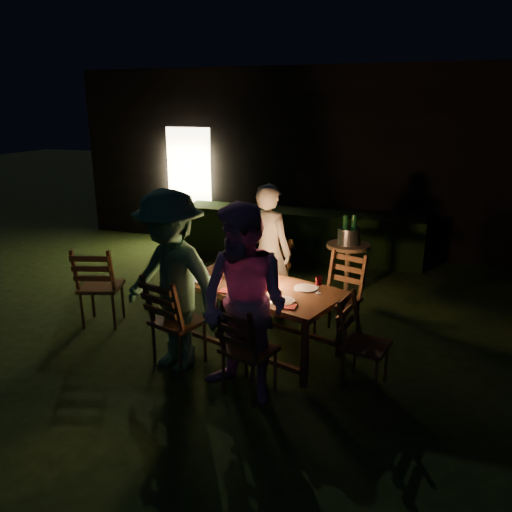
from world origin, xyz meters
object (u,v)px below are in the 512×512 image
(chair_near_right, at_px, (248,365))
(chair_far_left, at_px, (266,293))
(person_house_side, at_px, (269,251))
(person_opp_left, at_px, (171,282))
(chair_far_right, at_px, (337,312))
(lantern, at_px, (265,271))
(chair_end, at_px, (363,358))
(chair_near_left, at_px, (178,336))
(side_table, at_px, (348,251))
(bottle_table, at_px, (240,269))
(ice_bucket, at_px, (349,236))
(person_opp_right, at_px, (244,305))
(bottle_bucket_b, at_px, (353,232))
(dining_table, at_px, (258,292))
(bottle_bucket_a, at_px, (345,233))
(chair_spare, at_px, (102,300))

(chair_near_right, distance_m, chair_far_left, 1.78)
(person_house_side, xyz_separation_m, person_opp_left, (-0.50, -1.56, 0.07))
(chair_far_right, bearing_deg, lantern, 55.78)
(chair_end, relative_size, lantern, 2.57)
(person_opp_left, bearing_deg, lantern, 60.11)
(person_opp_left, bearing_deg, chair_near_left, 90.08)
(person_opp_left, distance_m, side_table, 2.78)
(chair_near_right, xyz_separation_m, bottle_table, (-0.43, 0.95, 0.58))
(person_house_side, bearing_deg, chair_near_left, 90.00)
(lantern, height_order, ice_bucket, lantern)
(chair_far_left, bearing_deg, person_house_side, -90.15)
(person_house_side, relative_size, person_opp_right, 0.94)
(chair_far_left, relative_size, ice_bucket, 3.39)
(person_opp_right, bearing_deg, chair_near_left, 176.91)
(chair_far_right, relative_size, person_house_side, 0.59)
(chair_far_left, xyz_separation_m, chair_far_right, (0.95, -0.31, -0.01))
(chair_near_left, height_order, bottle_bucket_b, bottle_bucket_b)
(side_table, bearing_deg, ice_bucket, 116.57)
(dining_table, relative_size, chair_far_right, 1.94)
(lantern, distance_m, bottle_table, 0.30)
(chair_end, bearing_deg, ice_bucket, -155.76)
(chair_near_right, bearing_deg, lantern, 117.92)
(chair_near_right, bearing_deg, side_table, 99.42)
(chair_near_right, height_order, chair_far_left, chair_far_left)
(person_opp_right, bearing_deg, side_table, 97.35)
(chair_near_left, relative_size, chair_far_left, 1.02)
(chair_far_right, height_order, person_house_side, person_house_side)
(chair_far_left, bearing_deg, bottle_bucket_b, -116.62)
(person_opp_right, height_order, side_table, person_opp_right)
(bottle_bucket_b, bearing_deg, chair_near_right, -101.20)
(chair_near_left, relative_size, person_house_side, 0.62)
(chair_far_right, height_order, ice_bucket, ice_bucket)
(bottle_table, bearing_deg, bottle_bucket_b, 60.99)
(bottle_bucket_a, bearing_deg, bottle_bucket_b, 38.66)
(person_house_side, bearing_deg, person_opp_right, 118.76)
(dining_table, height_order, chair_near_right, chair_near_right)
(person_house_side, bearing_deg, bottle_table, 103.71)
(chair_spare, bearing_deg, ice_bucket, 17.10)
(chair_far_right, xyz_separation_m, person_opp_left, (-1.44, -1.21, 0.61))
(bottle_bucket_a, bearing_deg, chair_far_right, -83.35)
(chair_near_right, relative_size, lantern, 2.73)
(person_house_side, distance_m, person_opp_left, 1.64)
(person_opp_left, xyz_separation_m, bottle_bucket_b, (1.40, 2.45, 0.03))
(lantern, xyz_separation_m, bottle_bucket_a, (0.56, 1.70, 0.05))
(chair_far_right, height_order, bottle_bucket_b, bottle_bucket_b)
(chair_spare, xyz_separation_m, bottle_table, (1.75, 0.09, 0.55))
(chair_near_right, xyz_separation_m, chair_spare, (-2.18, 0.86, 0.03))
(bottle_bucket_b, bearing_deg, chair_near_left, -119.96)
(chair_end, relative_size, side_table, 1.16)
(chair_near_right, xyz_separation_m, bottle_bucket_a, (0.43, 2.60, 0.65))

